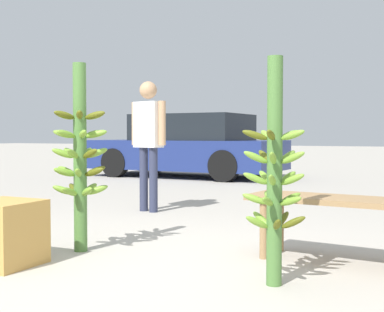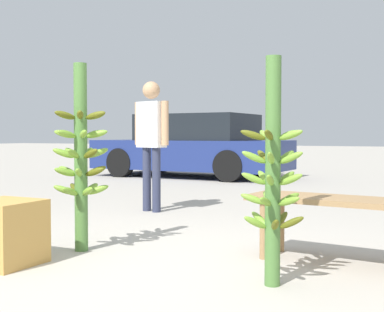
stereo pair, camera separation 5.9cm
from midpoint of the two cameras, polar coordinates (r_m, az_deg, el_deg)
name	(u,v)px [view 1 (the left image)]	position (r m, az deg, el deg)	size (l,w,h in m)	color
ground_plane	(146,275)	(3.60, -5.38, -12.54)	(80.00, 80.00, 0.00)	#B2AA9E
banana_stalk_left	(80,155)	(4.29, -12.24, 0.06)	(0.45, 0.45, 1.48)	#4C7A38
banana_stalk_center	(275,174)	(3.27, 8.28, -1.91)	(0.40, 0.40, 1.39)	#4C7A38
vendor_person	(148,133)	(6.37, -4.94, 2.45)	(0.54, 0.25, 1.55)	#2D334C
market_bench	(356,208)	(3.92, 16.63, -5.30)	(1.57, 0.59, 0.47)	#99754C
parked_car	(188,147)	(11.66, -0.56, 0.99)	(4.22, 1.98, 1.35)	navy
produce_crate	(4,233)	(4.03, -19.86, -7.75)	(0.45, 0.45, 0.45)	#C69347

